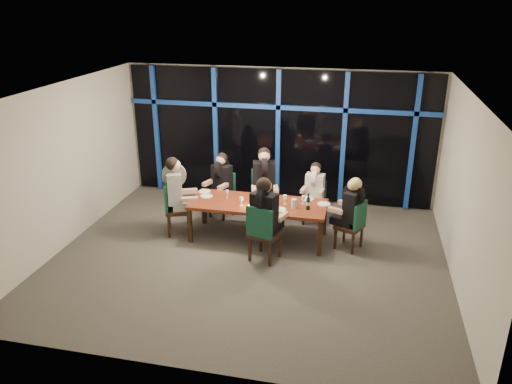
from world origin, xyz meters
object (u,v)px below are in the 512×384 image
Objects in this scene: chair_near_mid at (263,231)px; chair_end_left at (173,205)px; diner_far_right at (315,185)px; diner_near_mid at (265,207)px; chair_far_right at (315,199)px; dining_table at (258,206)px; water_pitcher at (294,204)px; diner_far_mid at (264,175)px; chair_far_left at (224,192)px; diner_end_left at (177,185)px; wine_bottle at (308,203)px; diner_end_right at (351,203)px; diner_far_left at (221,176)px; chair_end_right at (354,223)px; chair_far_mid at (264,193)px.

chair_end_left is at bearing -4.28° from chair_near_mid.
diner_far_right is 0.83× the size of diner_near_mid.
chair_far_right is at bearing 90.00° from diner_far_right.
dining_table is 0.72m from water_pitcher.
chair_end_left reaches higher than chair_near_mid.
chair_far_left is at bearing 157.67° from diner_far_mid.
diner_end_left reaches higher than chair_far_left.
dining_table is at bearing -129.16° from diner_far_right.
dining_table is 2.42× the size of chair_near_mid.
dining_table is at bearing -56.53° from chair_near_mid.
chair_near_mid is at bearing -131.13° from chair_end_left.
wine_bottle is (2.56, -0.01, -0.15)m from diner_end_left.
diner_end_left is at bearing 179.85° from wine_bottle.
chair_far_right is at bearing -87.19° from chair_end_left.
chair_far_left is at bearing -170.63° from chair_far_right.
diner_end_left reaches higher than diner_near_mid.
diner_far_mid is at bearing -162.34° from chair_far_right.
diner_end_right reaches higher than chair_near_mid.
diner_far_left is at bearing -55.66° from chair_end_left.
diner_far_right is at bearing -115.67° from chair_end_right.
chair_end_right is 1.35m from diner_far_right.
diner_far_right is 0.83× the size of diner_end_left.
chair_end_right is 1.03× the size of diner_far_left.
diner_far_left reaches higher than water_pitcher.
chair_near_mid reaches higher than dining_table.
diner_near_mid reaches higher than dining_table.
dining_table is at bearing -23.92° from chair_far_left.
water_pitcher is at bearing -64.06° from chair_end_right.
diner_far_left is (0.69, 0.98, 0.32)m from chair_end_left.
chair_end_right is at bearing 0.39° from chair_far_left.
diner_near_mid is (-0.69, -1.79, 0.52)m from chair_far_right.
chair_near_mid is at bearing -132.85° from diner_end_left.
diner_far_mid is at bearing -80.22° from chair_end_left.
diner_far_mid is 1.63m from diner_near_mid.
diner_far_mid reaches higher than chair_far_right.
chair_far_right is 0.83× the size of chair_near_mid.
chair_far_mid is 0.44m from diner_far_mid.
diner_far_left is at bearing 153.52° from water_pitcher.
chair_far_left is at bearing 135.87° from dining_table.
diner_end_left is at bearing -3.40° from diner_near_mid.
diner_far_right is at bearing -90.00° from chair_far_right.
chair_end_left is 1.12× the size of chair_end_right.
diner_far_left is 0.89× the size of diner_far_mid.
dining_table is 2.47× the size of diner_far_mid.
chair_near_mid is at bearing -103.89° from chair_far_right.
diner_far_right reaches higher than chair_far_right.
diner_end_right is at bearing 5.23° from wine_bottle.
dining_table is 2.98× the size of diner_far_right.
diner_far_right is (1.95, 0.08, -0.06)m from diner_far_left.
diner_far_right is (1.02, 0.12, -0.17)m from diner_far_mid.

